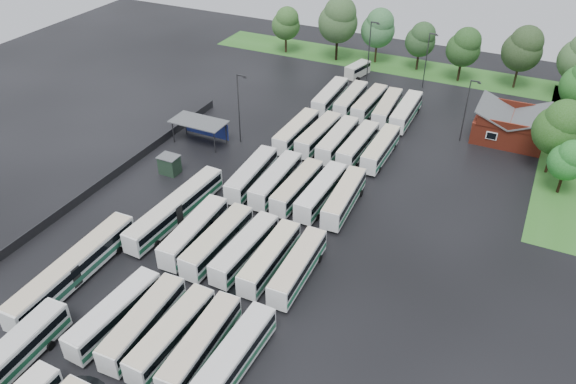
% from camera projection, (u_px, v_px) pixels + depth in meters
% --- Properties ---
extents(ground, '(160.00, 160.00, 0.00)m').
position_uv_depth(ground, '(224.00, 261.00, 61.68)').
color(ground, black).
rests_on(ground, ground).
extents(brick_building, '(10.07, 8.60, 5.39)m').
position_uv_depth(brick_building, '(509.00, 128.00, 83.94)').
color(brick_building, maroon).
rests_on(brick_building, ground).
extents(wash_shed, '(8.20, 4.20, 3.58)m').
position_uv_depth(wash_shed, '(200.00, 124.00, 82.67)').
color(wash_shed, '#2D2D30').
rests_on(wash_shed, ground).
extents(utility_hut, '(2.70, 2.20, 2.62)m').
position_uv_depth(utility_hut, '(169.00, 164.00, 76.20)').
color(utility_hut, black).
rests_on(utility_hut, ground).
extents(grass_strip_north, '(80.00, 10.00, 0.01)m').
position_uv_depth(grass_strip_north, '(406.00, 67.00, 109.37)').
color(grass_strip_north, '#2D6821').
rests_on(grass_strip_north, ground).
extents(west_fence, '(0.10, 50.00, 1.20)m').
position_uv_depth(west_fence, '(113.00, 175.00, 75.33)').
color(west_fence, '#2D2D30').
rests_on(west_fence, ground).
extents(bus_r1c0, '(2.86, 10.98, 3.03)m').
position_uv_depth(bus_r1c0, '(115.00, 314.00, 52.95)').
color(bus_r1c0, white).
rests_on(bus_r1c0, ground).
extents(bus_r1c1, '(2.77, 11.01, 3.04)m').
position_uv_depth(bus_r1c1, '(144.00, 322.00, 52.03)').
color(bus_r1c1, white).
rests_on(bus_r1c1, ground).
extents(bus_r1c2, '(2.54, 10.90, 3.02)m').
position_uv_depth(bus_r1c2, '(172.00, 334.00, 50.91)').
color(bus_r1c2, white).
rests_on(bus_r1c2, ground).
extents(bus_r1c3, '(2.70, 11.04, 3.05)m').
position_uv_depth(bus_r1c3, '(201.00, 344.00, 49.88)').
color(bus_r1c3, white).
rests_on(bus_r1c3, ground).
extents(bus_r1c4, '(2.63, 11.36, 3.15)m').
position_uv_depth(bus_r1c4, '(234.00, 358.00, 48.56)').
color(bus_r1c4, white).
rests_on(bus_r1c4, ground).
extents(bus_r2c0, '(2.76, 11.41, 3.16)m').
position_uv_depth(bus_r2c0, '(194.00, 232.00, 63.26)').
color(bus_r2c0, white).
rests_on(bus_r2c0, ground).
extents(bus_r2c1, '(2.70, 11.43, 3.17)m').
position_uv_depth(bus_r2c1, '(218.00, 241.00, 61.86)').
color(bus_r2c1, white).
rests_on(bus_r2c1, ground).
extents(bus_r2c2, '(2.76, 10.98, 3.03)m').
position_uv_depth(bus_r2c2, '(245.00, 249.00, 60.88)').
color(bus_r2c2, white).
rests_on(bus_r2c2, ground).
extents(bus_r2c3, '(2.38, 10.79, 3.00)m').
position_uv_depth(bus_r2c3, '(270.00, 258.00, 59.67)').
color(bus_r2c3, white).
rests_on(bus_r2c3, ground).
extents(bus_r2c4, '(2.63, 10.89, 3.01)m').
position_uv_depth(bus_r2c4, '(298.00, 266.00, 58.49)').
color(bus_r2c4, white).
rests_on(bus_r2c4, ground).
extents(bus_r3c0, '(2.92, 11.34, 3.13)m').
position_uv_depth(bus_r3c0, '(252.00, 174.00, 73.38)').
color(bus_r3c0, white).
rests_on(bus_r3c0, ground).
extents(bus_r3c1, '(2.59, 11.30, 3.14)m').
position_uv_depth(bus_r3c1, '(276.00, 180.00, 72.26)').
color(bus_r3c1, white).
rests_on(bus_r3c1, ground).
extents(bus_r3c2, '(2.62, 10.89, 3.01)m').
position_uv_depth(bus_r3c2, '(297.00, 187.00, 71.00)').
color(bus_r3c2, white).
rests_on(bus_r3c2, ground).
extents(bus_r3c3, '(2.60, 11.20, 3.10)m').
position_uv_depth(bus_r3c3, '(321.00, 192.00, 70.04)').
color(bus_r3c3, white).
rests_on(bus_r3c3, ground).
extents(bus_r3c4, '(2.88, 11.15, 3.07)m').
position_uv_depth(bus_r3c4, '(344.00, 197.00, 69.02)').
color(bus_r3c4, white).
rests_on(bus_r3c4, ground).
extents(bus_r4c0, '(2.57, 11.25, 3.12)m').
position_uv_depth(bus_r4c0, '(296.00, 131.00, 83.36)').
color(bus_r4c0, white).
rests_on(bus_r4c0, ground).
extents(bus_r4c1, '(2.89, 11.29, 3.12)m').
position_uv_depth(bus_r4c1, '(319.00, 135.00, 82.52)').
color(bus_r4c1, white).
rests_on(bus_r4c1, ground).
extents(bus_r4c2, '(2.47, 11.26, 3.13)m').
position_uv_depth(bus_r4c2, '(338.00, 140.00, 81.17)').
color(bus_r4c2, white).
rests_on(bus_r4c2, ground).
extents(bus_r4c3, '(2.63, 11.18, 3.10)m').
position_uv_depth(bus_r4c3, '(358.00, 145.00, 79.99)').
color(bus_r4c3, white).
rests_on(bus_r4c3, ground).
extents(bus_r4c4, '(2.40, 10.96, 3.05)m').
position_uv_depth(bus_r4c4, '(381.00, 149.00, 79.12)').
color(bus_r4c4, white).
rests_on(bus_r4c4, ground).
extents(bus_r5c0, '(2.73, 11.41, 3.16)m').
position_uv_depth(bus_r5c0, '(330.00, 96.00, 93.62)').
color(bus_r5c0, white).
rests_on(bus_r5c0, ground).
extents(bus_r5c1, '(2.50, 10.91, 3.03)m').
position_uv_depth(bus_r5c1, '(351.00, 100.00, 92.79)').
color(bus_r5c1, white).
rests_on(bus_r5c1, ground).
extents(bus_r5c2, '(2.66, 10.98, 3.04)m').
position_uv_depth(bus_r5c2, '(369.00, 103.00, 91.61)').
color(bus_r5c2, white).
rests_on(bus_r5c2, ground).
extents(bus_r5c3, '(2.91, 11.14, 3.07)m').
position_uv_depth(bus_r5c3, '(387.00, 108.00, 90.07)').
color(bus_r5c3, white).
rests_on(bus_r5c3, ground).
extents(bus_r5c4, '(2.53, 11.33, 3.15)m').
position_uv_depth(bus_r5c4, '(406.00, 111.00, 88.92)').
color(bus_r5c4, white).
rests_on(bus_r5c4, ground).
extents(artic_bus_west_b, '(3.00, 16.50, 3.05)m').
position_uv_depth(artic_bus_west_b, '(176.00, 208.00, 67.10)').
color(artic_bus_west_b, white).
rests_on(artic_bus_west_b, ground).
extents(artic_bus_west_c, '(2.73, 17.11, 3.17)m').
position_uv_depth(artic_bus_west_c, '(74.00, 268.00, 58.08)').
color(artic_bus_west_c, white).
rests_on(artic_bus_west_c, ground).
extents(minibus, '(3.39, 6.00, 2.48)m').
position_uv_depth(minibus, '(358.00, 70.00, 104.50)').
color(minibus, silver).
rests_on(minibus, ground).
extents(tree_north_0, '(5.72, 5.72, 9.47)m').
position_uv_depth(tree_north_0, '(286.00, 23.00, 112.55)').
color(tree_north_0, '#372417').
rests_on(tree_north_0, ground).
extents(tree_north_1, '(7.65, 7.65, 12.67)m').
position_uv_depth(tree_north_1, '(339.00, 19.00, 107.71)').
color(tree_north_1, black).
rests_on(tree_north_1, ground).
extents(tree_north_2, '(6.50, 6.50, 10.76)m').
position_uv_depth(tree_north_2, '(379.00, 28.00, 107.43)').
color(tree_north_2, '#3C2917').
rests_on(tree_north_2, ground).
extents(tree_north_3, '(5.66, 5.66, 9.37)m').
position_uv_depth(tree_north_3, '(421.00, 39.00, 104.67)').
color(tree_north_3, '#2E2116').
rests_on(tree_north_3, ground).
extents(tree_north_4, '(6.10, 6.10, 10.10)m').
position_uv_depth(tree_north_4, '(465.00, 47.00, 99.86)').
color(tree_north_4, black).
rests_on(tree_north_4, ground).
extents(tree_north_5, '(6.87, 6.87, 11.38)m').
position_uv_depth(tree_north_5, '(523.00, 48.00, 96.82)').
color(tree_north_5, '#342819').
rests_on(tree_north_5, ground).
extents(tree_east_0, '(4.70, 4.70, 7.78)m').
position_uv_depth(tree_east_0, '(569.00, 160.00, 70.06)').
color(tree_east_0, black).
rests_on(tree_east_0, ground).
extents(tree_east_1, '(6.58, 6.58, 10.90)m').
position_uv_depth(tree_east_1, '(561.00, 127.00, 73.03)').
color(tree_east_1, '#312010').
rests_on(tree_east_1, ground).
extents(lamp_post_ne, '(1.49, 0.29, 9.71)m').
position_uv_depth(lamp_post_ne, '(467.00, 106.00, 81.38)').
color(lamp_post_ne, '#2D2D30').
rests_on(lamp_post_ne, ground).
extents(lamp_post_nw, '(1.65, 0.32, 10.72)m').
position_uv_depth(lamp_post_nw, '(239.00, 104.00, 80.78)').
color(lamp_post_nw, '#2D2D30').
rests_on(lamp_post_nw, ground).
extents(lamp_post_back_w, '(1.66, 0.32, 10.75)m').
position_uv_depth(lamp_post_back_w, '(370.00, 46.00, 100.70)').
color(lamp_post_back_w, '#2D2D30').
rests_on(lamp_post_back_w, ground).
extents(lamp_post_back_e, '(1.54, 0.30, 9.97)m').
position_uv_depth(lamp_post_back_e, '(427.00, 57.00, 97.73)').
color(lamp_post_back_e, '#2D2D30').
rests_on(lamp_post_back_e, ground).
extents(puddle_2, '(5.32, 5.32, 0.01)m').
position_uv_depth(puddle_2, '(172.00, 232.00, 65.96)').
color(puddle_2, black).
rests_on(puddle_2, ground).
extents(puddle_3, '(2.84, 2.84, 0.01)m').
position_uv_depth(puddle_3, '(236.00, 290.00, 57.98)').
color(puddle_3, black).
rests_on(puddle_3, ground).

